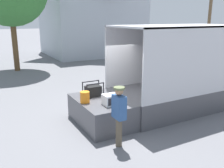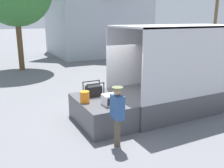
% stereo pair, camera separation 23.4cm
% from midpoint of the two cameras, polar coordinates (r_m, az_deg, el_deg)
% --- Properties ---
extents(ground_plane, '(160.00, 160.00, 0.00)m').
position_cam_midpoint_polar(ground_plane, '(9.03, 2.95, -8.01)').
color(ground_plane, slate).
extents(box_truck, '(7.10, 2.50, 3.25)m').
position_cam_midpoint_polar(box_truck, '(11.27, 21.55, 0.69)').
color(box_truck, '#B2B2B7').
rests_on(box_truck, ground).
extents(tailgate_deck, '(1.57, 2.37, 0.86)m').
position_cam_midpoint_polar(tailgate_deck, '(8.53, -1.63, -6.29)').
color(tailgate_deck, '#4C4C51').
rests_on(tailgate_deck, ground).
extents(microwave, '(0.53, 0.41, 0.34)m').
position_cam_midpoint_polar(microwave, '(7.85, 0.63, -3.56)').
color(microwave, white).
rests_on(microwave, tailgate_deck).
extents(portable_generator, '(0.66, 0.42, 0.51)m').
position_cam_midpoint_polar(portable_generator, '(8.73, -3.37, -1.50)').
color(portable_generator, black).
rests_on(portable_generator, tailgate_deck).
extents(orange_bucket, '(0.31, 0.31, 0.36)m').
position_cam_midpoint_polar(orange_bucket, '(8.10, -5.43, -2.94)').
color(orange_bucket, orange).
rests_on(orange_bucket, tailgate_deck).
extents(worker_person, '(0.31, 0.44, 1.73)m').
position_cam_midpoint_polar(worker_person, '(6.84, 2.22, -6.10)').
color(worker_person, brown).
rests_on(worker_person, ground).
extents(house_backdrop, '(9.03, 7.74, 7.95)m').
position_cam_midpoint_polar(house_backdrop, '(25.34, -3.22, 16.12)').
color(house_backdrop, '#A8B2BC').
rests_on(house_backdrop, ground).
extents(utility_pole, '(1.80, 0.28, 7.18)m').
position_cam_midpoint_polar(utility_pole, '(24.64, 22.92, 14.33)').
color(utility_pole, brown).
rests_on(utility_pole, ground).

